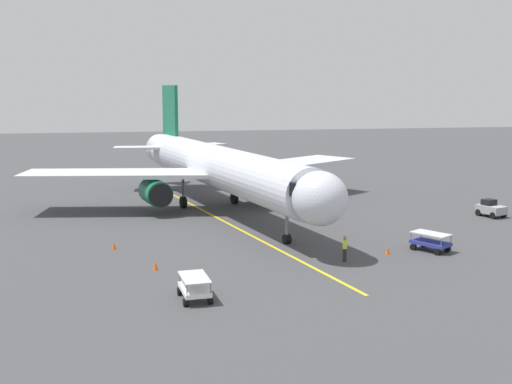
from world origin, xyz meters
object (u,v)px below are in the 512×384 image
at_px(airplane, 219,168).
at_px(baggage_cart_starboard_side, 195,288).
at_px(baggage_cart_near_nose, 431,242).
at_px(ground_crew_marshaller, 345,248).
at_px(safety_cone_nose_right, 114,246).
at_px(safety_cone_wing_port, 388,250).
at_px(tug_portside, 491,209).
at_px(safety_cone_nose_left, 155,266).

height_order(airplane, baggage_cart_starboard_side, airplane).
relative_size(airplane, baggage_cart_near_nose, 13.56).
xyz_separation_m(airplane, baggage_cart_starboard_side, (4.84, 24.52, -3.35)).
xyz_separation_m(ground_crew_marshaller, safety_cone_nose_right, (14.86, -6.24, -0.61)).
xyz_separation_m(baggage_cart_starboard_side, safety_cone_nose_right, (4.46, -11.88, -0.38)).
bearing_deg(safety_cone_wing_port, safety_cone_nose_right, -15.39).
bearing_deg(airplane, ground_crew_marshaller, 106.43).
distance_m(tug_portside, safety_cone_nose_right, 32.83).
xyz_separation_m(baggage_cart_starboard_side, safety_cone_nose_left, (1.83, -6.09, -0.38)).
relative_size(ground_crew_marshaller, safety_cone_wing_port, 3.11).
relative_size(ground_crew_marshaller, tug_portside, 0.64).
bearing_deg(safety_cone_nose_right, safety_cone_nose_left, 114.45).
xyz_separation_m(baggage_cart_near_nose, safety_cone_nose_left, (19.00, 1.01, -0.38)).
height_order(airplane, ground_crew_marshaller, airplane).
height_order(tug_portside, safety_cone_wing_port, tug_portside).
xyz_separation_m(airplane, ground_crew_marshaller, (-5.57, 18.87, -3.12)).
xyz_separation_m(tug_portside, safety_cone_nose_left, (29.76, 11.10, -0.43)).
relative_size(tug_portside, safety_cone_nose_left, 4.82).
relative_size(tug_portside, safety_cone_nose_right, 4.82).
bearing_deg(baggage_cart_starboard_side, safety_cone_nose_left, -73.32).
bearing_deg(tug_portside, safety_cone_wing_port, 36.42).
height_order(baggage_cart_near_nose, safety_cone_nose_left, baggage_cart_near_nose).
distance_m(airplane, safety_cone_wing_port, 20.22).
bearing_deg(safety_cone_wing_port, airplane, -62.88).
xyz_separation_m(ground_crew_marshaller, safety_cone_nose_left, (12.23, -0.45, -0.61)).
height_order(ground_crew_marshaller, tug_portside, ground_crew_marshaller).
distance_m(airplane, safety_cone_nose_left, 19.94).
distance_m(baggage_cart_starboard_side, safety_cone_nose_left, 6.37).
distance_m(ground_crew_marshaller, safety_cone_nose_left, 12.25).
xyz_separation_m(baggage_cart_near_nose, safety_cone_wing_port, (3.28, 0.27, -0.38)).
xyz_separation_m(baggage_cart_near_nose, safety_cone_nose_right, (21.63, -4.78, -0.38)).
relative_size(ground_crew_marshaller, baggage_cart_starboard_side, 0.63).
height_order(airplane, safety_cone_nose_right, airplane).
height_order(safety_cone_nose_right, safety_cone_wing_port, same).
xyz_separation_m(baggage_cart_near_nose, tug_portside, (-10.77, -10.10, 0.05)).
bearing_deg(ground_crew_marshaller, baggage_cart_near_nose, -167.91).
bearing_deg(baggage_cart_starboard_side, safety_cone_nose_right, -69.44).
relative_size(ground_crew_marshaller, baggage_cart_near_nose, 0.58).
height_order(safety_cone_nose_left, safety_cone_nose_right, same).
bearing_deg(safety_cone_wing_port, tug_portside, -143.58).
relative_size(airplane, ground_crew_marshaller, 23.38).
bearing_deg(safety_cone_nose_left, baggage_cart_near_nose, -176.97).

